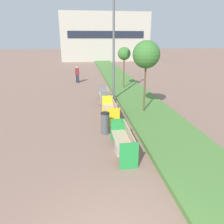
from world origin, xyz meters
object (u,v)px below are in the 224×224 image
(bench_yellow_frame, at_px, (111,111))
(street_lamp_post, at_px, (114,40))
(bench_green_frame, at_px, (124,144))
(bench_grey_frame, at_px, (105,97))
(litter_bin, at_px, (105,123))
(sapling_tree_far, at_px, (124,54))
(sapling_tree_near, at_px, (146,55))
(pedestrian_walking, at_px, (77,74))

(bench_yellow_frame, relative_size, street_lamp_post, 0.34)
(bench_green_frame, bearing_deg, bench_grey_frame, 90.02)
(street_lamp_post, bearing_deg, bench_yellow_frame, -100.44)
(bench_grey_frame, height_order, litter_bin, litter_bin)
(street_lamp_post, xyz_separation_m, sapling_tree_far, (1.32, 3.37, -1.08))
(bench_grey_frame, distance_m, litter_bin, 5.10)
(bench_yellow_frame, height_order, litter_bin, litter_bin)
(litter_bin, bearing_deg, sapling_tree_near, 44.85)
(bench_green_frame, bearing_deg, street_lamp_post, 85.04)
(bench_yellow_frame, relative_size, litter_bin, 2.47)
(pedestrian_walking, bearing_deg, bench_grey_frame, -75.02)
(bench_yellow_frame, bearing_deg, litter_bin, -104.71)
(sapling_tree_far, bearing_deg, sapling_tree_near, -90.00)
(litter_bin, bearing_deg, sapling_tree_far, 74.18)
(bench_yellow_frame, distance_m, pedestrian_walking, 10.47)
(bench_green_frame, xyz_separation_m, sapling_tree_far, (1.93, 10.41, 2.50))
(bench_grey_frame, relative_size, street_lamp_post, 0.28)
(bench_grey_frame, height_order, sapling_tree_far, sapling_tree_far)
(bench_green_frame, relative_size, street_lamp_post, 0.31)
(bench_green_frame, height_order, sapling_tree_far, sapling_tree_far)
(bench_grey_frame, distance_m, street_lamp_post, 3.64)
(bench_yellow_frame, height_order, sapling_tree_near, sapling_tree_near)
(bench_yellow_frame, bearing_deg, sapling_tree_far, 73.86)
(bench_yellow_frame, distance_m, bench_grey_frame, 3.14)
(bench_yellow_frame, xyz_separation_m, pedestrian_walking, (-1.92, 10.28, 0.41))
(litter_bin, distance_m, street_lamp_post, 6.37)
(bench_yellow_frame, bearing_deg, bench_green_frame, -90.04)
(pedestrian_walking, bearing_deg, sapling_tree_near, -68.55)
(bench_green_frame, distance_m, sapling_tree_far, 10.88)
(bench_yellow_frame, xyz_separation_m, sapling_tree_near, (1.93, 0.49, 2.87))
(litter_bin, xyz_separation_m, sapling_tree_far, (2.44, 8.60, 2.37))
(sapling_tree_far, height_order, pedestrian_walking, sapling_tree_far)
(litter_bin, bearing_deg, bench_grey_frame, 84.35)
(bench_grey_frame, distance_m, sapling_tree_far, 4.74)
(street_lamp_post, bearing_deg, sapling_tree_far, 68.59)
(bench_yellow_frame, height_order, street_lamp_post, street_lamp_post)
(bench_yellow_frame, height_order, pedestrian_walking, pedestrian_walking)
(sapling_tree_near, bearing_deg, street_lamp_post, 115.23)
(bench_green_frame, distance_m, bench_yellow_frame, 3.74)
(litter_bin, distance_m, sapling_tree_far, 9.25)
(bench_green_frame, bearing_deg, sapling_tree_far, 79.48)
(street_lamp_post, xyz_separation_m, sapling_tree_near, (1.32, -2.81, -0.71))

